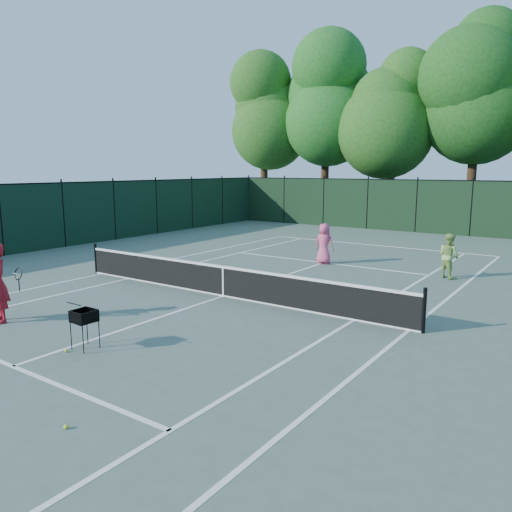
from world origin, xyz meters
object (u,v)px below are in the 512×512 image
Objects in this scene: ball_hopper at (84,316)px; loose_ball_near_cart at (66,427)px; player_pink at (324,244)px; player_green at (449,256)px; loose_ball_midcourt at (66,351)px.

loose_ball_near_cart is (2.50, -2.20, -0.67)m from ball_hopper.
ball_hopper is at bearing 89.95° from player_pink.
player_pink is 4.67m from player_green.
loose_ball_near_cart is at bearing 100.24° from player_pink.
player_green reaches higher than loose_ball_midcourt.
player_green is (4.67, 0.11, -0.03)m from player_pink.
ball_hopper is at bearing 102.63° from player_green.
loose_ball_near_cart is (-1.91, -13.56, -0.73)m from player_green.
player_pink is at bearing 90.47° from loose_ball_midcourt.
ball_hopper is at bearing 65.49° from loose_ball_midcourt.
loose_ball_midcourt is at bearing -109.11° from ball_hopper.
loose_ball_near_cart is at bearing -34.64° from loose_ball_midcourt.
player_pink is 23.45× the size of loose_ball_midcourt.
loose_ball_near_cart and loose_ball_midcourt have the same top height.
loose_ball_near_cart is 1.00× the size of loose_ball_midcourt.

